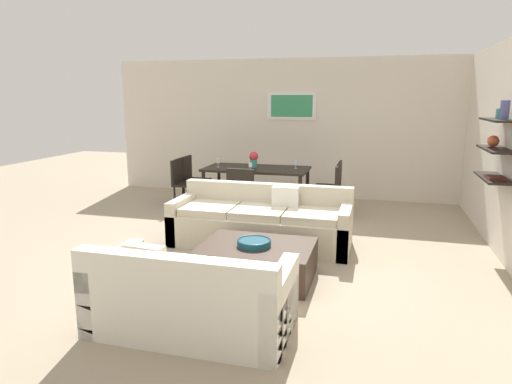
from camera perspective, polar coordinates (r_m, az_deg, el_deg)
The scene contains 17 objects.
ground_plane at distance 5.92m, azimuth -0.27°, elevation -7.52°, with size 18.00×18.00×0.00m, color tan.
back_wall_unit at distance 9.01m, azimuth 7.61°, elevation 7.91°, with size 8.40×0.09×2.70m.
right_wall_shelf_unit at distance 6.21m, azimuth 29.56°, elevation 4.64°, with size 0.34×8.20×2.70m.
sofa_beige at distance 6.14m, azimuth 0.71°, elevation -3.96°, with size 2.39×0.90×0.78m.
loveseat_white at distance 4.00m, azimuth -8.20°, elevation -13.03°, with size 1.68×0.90×0.78m.
coffee_table at distance 5.05m, azimuth 0.15°, elevation -8.72°, with size 1.22×0.91×0.38m.
decorative_bowl at distance 4.94m, azimuth -0.25°, elevation -6.39°, with size 0.37×0.37×0.07m.
dining_table at distance 7.94m, azimuth 0.06°, elevation 2.57°, with size 1.81×0.90×0.75m.
dining_chair_foot at distance 7.16m, azimuth -1.73°, elevation 0.11°, with size 0.44×0.44×0.88m.
dining_chair_left_near at distance 8.22m, azimuth -9.17°, elevation 1.50°, with size 0.44×0.44×0.88m.
dining_chair_right_far at distance 7.94m, azimuth 9.62°, elevation 1.12°, with size 0.44×0.44×0.88m.
dining_chair_left_far at distance 8.59m, azimuth -8.06°, elevation 1.98°, with size 0.44×0.44×0.88m.
dining_chair_right_near at distance 7.54m, azimuth 9.31°, elevation 0.56°, with size 0.44×0.44×0.88m.
wine_glass_foot at distance 7.54m, azimuth -0.72°, elevation 3.36°, with size 0.06×0.06×0.14m.
wine_glass_right_far at distance 7.88m, azimuth 5.02°, elevation 3.71°, with size 0.08×0.08×0.15m.
wine_glass_left_near at distance 8.01m, azimuth -4.81°, elevation 3.92°, with size 0.08×0.08×0.16m.
centerpiece_vase at distance 7.96m, azimuth -0.30°, elevation 4.25°, with size 0.16×0.16×0.28m.
Camera 1 is at (1.49, -5.38, 1.97)m, focal length 31.73 mm.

